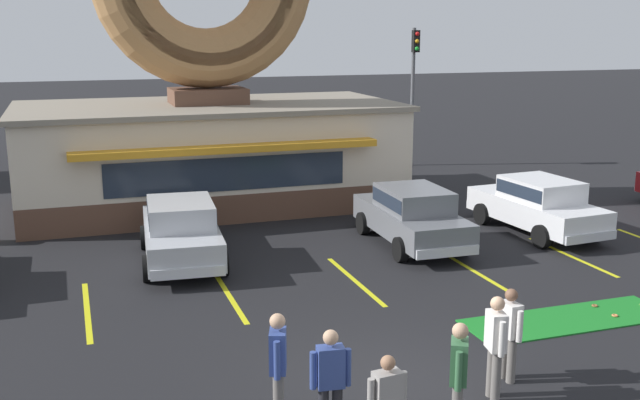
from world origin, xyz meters
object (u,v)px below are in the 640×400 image
at_px(pedestrian_blue_sweater_man, 278,364).
at_px(pedestrian_clipboard_woman, 509,330).
at_px(car_white, 538,203).
at_px(pedestrian_beanie_man, 495,343).
at_px(car_grey, 412,214).
at_px(car_silver, 181,229).
at_px(golf_ball, 520,328).
at_px(pedestrian_leather_jacket_man, 458,374).
at_px(traffic_light_pole, 414,79).
at_px(pedestrian_hooded_kid, 330,380).

distance_m(pedestrian_blue_sweater_man, pedestrian_clipboard_woman, 4.02).
bearing_deg(car_white, pedestrian_beanie_man, -128.03).
bearing_deg(pedestrian_blue_sweater_man, car_grey, 53.28).
relative_size(car_white, car_silver, 1.00).
xyz_separation_m(golf_ball, pedestrian_leather_jacket_man, (-3.09, -3.06, 0.92)).
xyz_separation_m(golf_ball, car_silver, (-5.58, 6.53, 0.82)).
relative_size(pedestrian_leather_jacket_man, pedestrian_clipboard_woman, 1.09).
height_order(pedestrian_beanie_man, traffic_light_pole, traffic_light_pole).
height_order(pedestrian_leather_jacket_man, pedestrian_beanie_man, pedestrian_leather_jacket_man).
distance_m(pedestrian_blue_sweater_man, pedestrian_leather_jacket_man, 2.59).
bearing_deg(pedestrian_clipboard_woman, car_grey, 75.89).
distance_m(pedestrian_hooded_kid, pedestrian_clipboard_woman, 3.52).
relative_size(pedestrian_blue_sweater_man, pedestrian_clipboard_woman, 1.09).
relative_size(car_silver, pedestrian_clipboard_woman, 2.91).
distance_m(golf_ball, car_silver, 8.63).
height_order(pedestrian_blue_sweater_man, traffic_light_pole, traffic_light_pole).
distance_m(car_white, car_grey, 3.96).
xyz_separation_m(golf_ball, pedestrian_clipboard_woman, (-1.40, -1.73, 0.84)).
bearing_deg(car_silver, pedestrian_beanie_man, -67.62).
bearing_deg(pedestrian_leather_jacket_man, pedestrian_blue_sweater_man, 153.84).
bearing_deg(pedestrian_blue_sweater_man, pedestrian_beanie_man, -5.29).
distance_m(golf_ball, pedestrian_beanie_man, 3.11).
xyz_separation_m(pedestrian_blue_sweater_man, pedestrian_clipboard_woman, (4.01, 0.18, -0.09)).
height_order(car_white, pedestrian_clipboard_woman, pedestrian_clipboard_woman).
bearing_deg(car_silver, traffic_light_pole, 42.95).
bearing_deg(pedestrian_clipboard_woman, pedestrian_hooded_kid, -166.63).
bearing_deg(pedestrian_leather_jacket_man, car_grey, 68.26).
bearing_deg(pedestrian_beanie_man, pedestrian_blue_sweater_man, 174.71).
xyz_separation_m(car_white, traffic_light_pole, (1.31, 11.08, 2.84)).
bearing_deg(pedestrian_blue_sweater_man, pedestrian_hooded_kid, -46.93).
distance_m(pedestrian_blue_sweater_man, traffic_light_pole, 22.32).
xyz_separation_m(car_white, pedestrian_hooded_kid, (-9.35, -8.62, 0.06)).
distance_m(car_white, pedestrian_hooded_kid, 12.72).
relative_size(golf_ball, pedestrian_blue_sweater_man, 0.02).
xyz_separation_m(car_grey, car_silver, (-6.15, 0.43, 0.00)).
relative_size(pedestrian_blue_sweater_man, pedestrian_hooded_kid, 1.05).
bearing_deg(pedestrian_hooded_kid, car_white, 42.69).
distance_m(car_grey, car_silver, 6.17).
xyz_separation_m(pedestrian_hooded_kid, pedestrian_leather_jacket_man, (1.74, -0.51, 0.05)).
height_order(pedestrian_hooded_kid, pedestrian_clipboard_woman, pedestrian_hooded_kid).
bearing_deg(car_white, traffic_light_pole, 83.24).
distance_m(pedestrian_leather_jacket_man, traffic_light_pole, 22.27).
xyz_separation_m(pedestrian_clipboard_woman, pedestrian_beanie_man, (-0.57, -0.50, 0.07)).
bearing_deg(pedestrian_hooded_kid, golf_ball, 27.80).
height_order(car_white, pedestrian_beanie_man, pedestrian_beanie_man).
bearing_deg(pedestrian_beanie_man, car_white, 51.97).
bearing_deg(pedestrian_beanie_man, golf_ball, 48.46).
height_order(car_grey, car_silver, same).
height_order(golf_ball, traffic_light_pole, traffic_light_pole).
relative_size(car_grey, pedestrian_beanie_man, 2.68).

